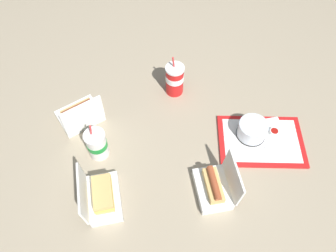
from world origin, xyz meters
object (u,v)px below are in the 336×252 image
(food_tray, at_px, (261,141))
(ketchup_cup, at_px, (274,132))
(plastic_fork, at_px, (278,148))
(clamshell_sandwich_center, at_px, (102,196))
(cake_container, at_px, (252,130))
(soda_cup_left, at_px, (97,144))
(clamshell_hotdog_front, at_px, (215,187))
(clamshell_hotdog_left, at_px, (80,114))
(soda_cup_back, at_px, (175,79))

(food_tray, xyz_separation_m, ketchup_cup, (-0.06, -0.02, 0.02))
(ketchup_cup, xyz_separation_m, plastic_fork, (0.01, 0.07, -0.01))
(clamshell_sandwich_center, bearing_deg, cake_container, -166.02)
(plastic_fork, distance_m, soda_cup_left, 0.77)
(ketchup_cup, distance_m, clamshell_sandwich_center, 0.79)
(cake_container, height_order, soda_cup_left, soda_cup_left)
(plastic_fork, relative_size, clamshell_hotdog_front, 0.59)
(clamshell_hotdog_left, bearing_deg, cake_container, 161.31)
(clamshell_hotdog_front, bearing_deg, cake_container, -136.85)
(food_tray, xyz_separation_m, clamshell_sandwich_center, (0.71, 0.13, 0.04))
(food_tray, relative_size, ketchup_cup, 10.50)
(soda_cup_back, bearing_deg, plastic_fork, 130.62)
(plastic_fork, distance_m, clamshell_sandwich_center, 0.76)
(food_tray, xyz_separation_m, clamshell_hotdog_left, (0.77, -0.28, 0.04))
(ketchup_cup, bearing_deg, cake_container, -10.08)
(clamshell_hotdog_front, xyz_separation_m, soda_cup_left, (0.43, -0.27, 0.03))
(plastic_fork, bearing_deg, soda_cup_back, -33.64)
(food_tray, height_order, plastic_fork, plastic_fork)
(clamshell_hotdog_left, xyz_separation_m, soda_cup_left, (-0.07, 0.19, 0.03))
(cake_container, xyz_separation_m, clamshell_sandwich_center, (0.67, 0.17, -0.01))
(cake_container, bearing_deg, plastic_fork, 133.79)
(plastic_fork, bearing_deg, clamshell_sandwich_center, 21.34)
(plastic_fork, xyz_separation_m, soda_cup_back, (0.36, -0.42, 0.07))
(clamshell_sandwich_center, relative_size, soda_cup_left, 0.99)
(cake_container, relative_size, clamshell_hotdog_left, 0.56)
(cake_container, xyz_separation_m, plastic_fork, (-0.09, 0.09, -0.03))
(soda_cup_left, bearing_deg, plastic_fork, 169.04)
(food_tray, distance_m, clamshell_hotdog_left, 0.82)
(food_tray, height_order, clamshell_hotdog_front, clamshell_hotdog_front)
(cake_container, bearing_deg, soda_cup_back, -50.33)
(food_tray, xyz_separation_m, plastic_fork, (-0.05, 0.05, 0.01))
(cake_container, relative_size, soda_cup_left, 0.64)
(clamshell_hotdog_left, relative_size, soda_cup_back, 1.04)
(food_tray, bearing_deg, clamshell_sandwich_center, 10.35)
(clamshell_sandwich_center, relative_size, soda_cup_back, 0.90)
(ketchup_cup, height_order, plastic_fork, ketchup_cup)
(food_tray, height_order, clamshell_hotdog_left, clamshell_hotdog_left)
(cake_container, distance_m, clamshell_hotdog_left, 0.77)
(clamshell_sandwich_center, relative_size, clamshell_hotdog_left, 0.87)
(food_tray, bearing_deg, clamshell_hotdog_front, 33.82)
(cake_container, bearing_deg, clamshell_hotdog_front, 43.15)
(clamshell_hotdog_front, height_order, clamshell_sandwich_center, clamshell_hotdog_front)
(plastic_fork, distance_m, clamshell_hotdog_front, 0.35)
(plastic_fork, bearing_deg, clamshell_hotdog_front, 37.02)
(clamshell_hotdog_front, height_order, clamshell_hotdog_left, clamshell_hotdog_left)
(clamshell_hotdog_left, bearing_deg, soda_cup_left, 108.62)
(ketchup_cup, relative_size, clamshell_hotdog_front, 0.21)
(plastic_fork, bearing_deg, clamshell_hotdog_left, -6.78)
(clamshell_hotdog_left, bearing_deg, ketchup_cup, 162.31)
(ketchup_cup, bearing_deg, clamshell_hotdog_left, -17.69)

